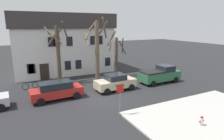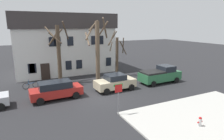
# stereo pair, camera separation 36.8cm
# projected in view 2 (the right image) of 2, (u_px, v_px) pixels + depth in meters

# --- Properties ---
(ground_plane) EXTENTS (120.00, 120.00, 0.00)m
(ground_plane) POSITION_uv_depth(u_px,v_px,m) (100.00, 99.00, 18.46)
(ground_plane) COLOR #262628
(sidewalk_slab) EXTENTS (11.62, 6.74, 0.12)m
(sidewalk_slab) POSITION_uv_depth(u_px,v_px,m) (205.00, 116.00, 14.79)
(sidewalk_slab) COLOR #B7B5AD
(sidewalk_slab) RESTS_ON ground_plane
(building_main) EXTENTS (14.02, 8.61, 8.42)m
(building_main) POSITION_uv_depth(u_px,v_px,m) (63.00, 43.00, 28.96)
(building_main) COLOR white
(building_main) RESTS_ON ground_plane
(tree_bare_near) EXTENTS (2.70, 2.44, 7.30)m
(tree_bare_near) POSITION_uv_depth(u_px,v_px,m) (58.00, 52.00, 22.62)
(tree_bare_near) COLOR #4C3D2D
(tree_bare_near) RESTS_ON ground_plane
(tree_bare_mid) EXTENTS (3.12, 3.11, 7.75)m
(tree_bare_mid) POSITION_uv_depth(u_px,v_px,m) (97.00, 47.00, 24.26)
(tree_bare_mid) COLOR brown
(tree_bare_mid) RESTS_ON ground_plane
(tree_bare_far) EXTENTS (2.53, 2.53, 6.16)m
(tree_bare_far) POSITION_uv_depth(u_px,v_px,m) (117.00, 54.00, 25.79)
(tree_bare_far) COLOR #4C3D2D
(tree_bare_far) RESTS_ON ground_plane
(car_red_wagon) EXTENTS (4.82, 2.18, 1.71)m
(car_red_wagon) POSITION_uv_depth(u_px,v_px,m) (56.00, 90.00, 18.24)
(car_red_wagon) COLOR #AD231E
(car_red_wagon) RESTS_ON ground_plane
(car_beige_sedan) EXTENTS (4.42, 2.24, 1.75)m
(car_beige_sedan) POSITION_uv_depth(u_px,v_px,m) (115.00, 82.00, 20.72)
(car_beige_sedan) COLOR #C6B793
(car_beige_sedan) RESTS_ON ground_plane
(pickup_truck_green) EXTENTS (5.19, 2.33, 2.03)m
(pickup_truck_green) POSITION_uv_depth(u_px,v_px,m) (160.00, 75.00, 23.42)
(pickup_truck_green) COLOR #2D6B42
(pickup_truck_green) RESTS_ON ground_plane
(fire_hydrant) EXTENTS (0.42, 0.22, 0.68)m
(fire_hydrant) POSITION_uv_depth(u_px,v_px,m) (200.00, 121.00, 13.12)
(fire_hydrant) COLOR silver
(fire_hydrant) RESTS_ON sidewalk_slab
(street_sign_pole) EXTENTS (0.76, 0.07, 2.56)m
(street_sign_pole) POSITION_uv_depth(u_px,v_px,m) (118.00, 94.00, 14.56)
(street_sign_pole) COLOR slate
(street_sign_pole) RESTS_ON ground_plane
(bicycle_leaning) EXTENTS (1.73, 0.35, 1.03)m
(bicycle_leaning) POSITION_uv_depth(u_px,v_px,m) (31.00, 85.00, 21.34)
(bicycle_leaning) COLOR black
(bicycle_leaning) RESTS_ON ground_plane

